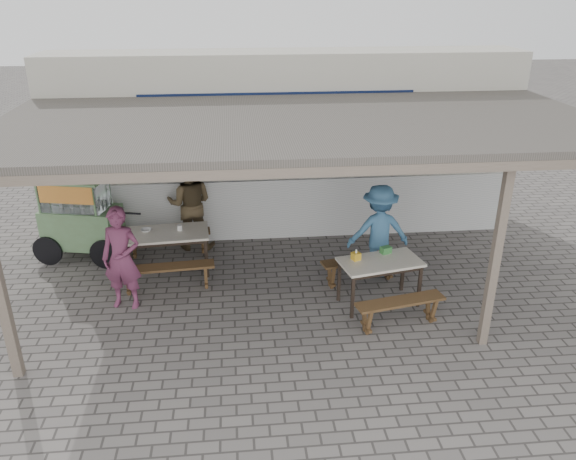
% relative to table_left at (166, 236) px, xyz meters
% --- Properties ---
extents(ground, '(60.00, 60.00, 0.00)m').
position_rel_table_left_xyz_m(ground, '(2.25, -1.69, -0.67)').
color(ground, '#66605C').
rests_on(ground, ground).
extents(back_wall, '(9.00, 1.28, 3.50)m').
position_rel_table_left_xyz_m(back_wall, '(2.25, 1.89, 1.05)').
color(back_wall, beige).
rests_on(back_wall, ground).
extents(warung_roof, '(9.00, 4.21, 2.81)m').
position_rel_table_left_xyz_m(warung_roof, '(2.26, -0.79, 2.04)').
color(warung_roof, '#504A44').
rests_on(warung_roof, ground).
extents(table_left, '(1.50, 0.88, 0.75)m').
position_rel_table_left_xyz_m(table_left, '(0.00, 0.00, 0.00)').
color(table_left, beige).
rests_on(table_left, ground).
extents(bench_left_street, '(1.56, 0.40, 0.45)m').
position_rel_table_left_xyz_m(bench_left_street, '(0.05, -0.68, -0.33)').
color(bench_left_street, brown).
rests_on(bench_left_street, ground).
extents(bench_left_wall, '(1.56, 0.40, 0.45)m').
position_rel_table_left_xyz_m(bench_left_wall, '(-0.05, 0.68, -0.33)').
color(bench_left_wall, brown).
rests_on(bench_left_wall, ground).
extents(table_right, '(1.35, 0.90, 0.75)m').
position_rel_table_left_xyz_m(table_right, '(3.39, -1.41, -0.01)').
color(table_right, beige).
rests_on(table_right, ground).
extents(bench_right_street, '(1.37, 0.55, 0.45)m').
position_rel_table_left_xyz_m(bench_right_street, '(3.53, -2.09, -0.34)').
color(bench_right_street, brown).
rests_on(bench_right_street, ground).
extents(bench_right_wall, '(1.37, 0.55, 0.45)m').
position_rel_table_left_xyz_m(bench_right_wall, '(3.25, -0.72, -0.34)').
color(bench_right_wall, brown).
rests_on(bench_right_wall, ground).
extents(vendor_cart, '(1.97, 1.05, 1.53)m').
position_rel_table_left_xyz_m(vendor_cart, '(-1.57, 0.70, 0.16)').
color(vendor_cart, '#628E5E').
rests_on(vendor_cart, ground).
extents(patron_street_side, '(0.66, 0.50, 1.64)m').
position_rel_table_left_xyz_m(patron_street_side, '(-0.54, -1.09, 0.15)').
color(patron_street_side, '#6B2F4D').
rests_on(patron_street_side, ground).
extents(patron_wall_side, '(0.92, 0.75, 1.76)m').
position_rel_table_left_xyz_m(patron_wall_side, '(0.37, 0.98, 0.21)').
color(patron_wall_side, '#4E3F29').
rests_on(patron_wall_side, ground).
extents(patron_right_table, '(1.05, 0.61, 1.63)m').
position_rel_table_left_xyz_m(patron_right_table, '(3.60, -0.44, 0.14)').
color(patron_right_table, teal).
rests_on(patron_right_table, ground).
extents(tissue_box, '(0.15, 0.15, 0.12)m').
position_rel_table_left_xyz_m(tissue_box, '(3.02, -1.33, 0.13)').
color(tissue_box, gold).
rests_on(tissue_box, table_right).
extents(donation_box, '(0.19, 0.16, 0.11)m').
position_rel_table_left_xyz_m(donation_box, '(3.54, -1.15, 0.13)').
color(donation_box, '#367B39').
rests_on(donation_box, table_right).
extents(condiment_jar, '(0.09, 0.09, 0.10)m').
position_rel_table_left_xyz_m(condiment_jar, '(0.24, 0.07, 0.12)').
color(condiment_jar, silver).
rests_on(condiment_jar, table_left).
extents(condiment_bowl, '(0.18, 0.18, 0.04)m').
position_rel_table_left_xyz_m(condiment_bowl, '(-0.33, 0.08, 0.10)').
color(condiment_bowl, silver).
rests_on(condiment_bowl, table_left).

